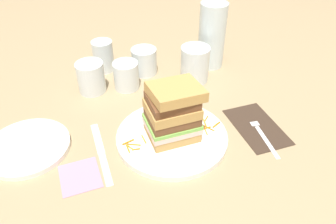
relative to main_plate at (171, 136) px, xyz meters
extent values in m
plane|color=#9E8460|center=(0.01, 0.00, -0.01)|extent=(3.00, 3.00, 0.00)
cylinder|color=white|center=(0.00, 0.00, 0.00)|extent=(0.25, 0.25, 0.01)
cube|color=tan|center=(0.00, 0.00, 0.02)|extent=(0.11, 0.10, 0.02)
cube|color=beige|center=(0.00, 0.00, 0.04)|extent=(0.12, 0.10, 0.01)
cube|color=#7AB74C|center=(0.00, 0.00, 0.05)|extent=(0.12, 0.10, 0.01)
cube|color=brown|center=(0.00, 0.00, 0.06)|extent=(0.11, 0.10, 0.02)
cube|color=tan|center=(0.00, 0.00, 0.08)|extent=(0.11, 0.10, 0.02)
cube|color=brown|center=(0.00, 0.00, 0.10)|extent=(0.11, 0.09, 0.02)
cube|color=tan|center=(0.01, 0.00, 0.13)|extent=(0.12, 0.11, 0.03)
cylinder|color=orange|center=(-0.07, 0.00, 0.01)|extent=(0.01, 0.03, 0.00)
cylinder|color=orange|center=(-0.10, -0.02, 0.01)|extent=(0.01, 0.03, 0.00)
cylinder|color=orange|center=(-0.09, -0.03, 0.01)|extent=(0.02, 0.00, 0.00)
cylinder|color=orange|center=(-0.09, -0.02, 0.01)|extent=(0.03, 0.01, 0.00)
cylinder|color=orange|center=(-0.10, 0.00, 0.01)|extent=(0.03, 0.01, 0.00)
cylinder|color=orange|center=(-0.10, -0.02, 0.01)|extent=(0.02, 0.02, 0.00)
cylinder|color=orange|center=(0.08, -0.01, 0.01)|extent=(0.01, 0.03, 0.00)
cylinder|color=orange|center=(0.08, -0.01, 0.01)|extent=(0.03, 0.01, 0.00)
cylinder|color=orange|center=(0.09, 0.01, 0.01)|extent=(0.01, 0.03, 0.00)
cylinder|color=orange|center=(0.11, 0.00, 0.01)|extent=(0.02, 0.02, 0.00)
cylinder|color=orange|center=(0.09, 0.00, 0.01)|extent=(0.02, 0.03, 0.00)
cylinder|color=orange|center=(0.09, 0.03, 0.01)|extent=(0.02, 0.02, 0.00)
cube|color=#38281E|center=(0.21, -0.02, -0.01)|extent=(0.11, 0.17, 0.00)
cube|color=silver|center=(0.21, -0.07, 0.00)|extent=(0.01, 0.11, 0.00)
cube|color=silver|center=(0.21, -0.01, 0.00)|extent=(0.02, 0.02, 0.00)
cylinder|color=silver|center=(0.22, 0.02, 0.00)|extent=(0.00, 0.04, 0.00)
cylinder|color=silver|center=(0.21, 0.02, 0.00)|extent=(0.00, 0.04, 0.00)
cylinder|color=silver|center=(0.21, 0.02, 0.00)|extent=(0.00, 0.04, 0.00)
cylinder|color=silver|center=(0.20, 0.02, 0.00)|extent=(0.00, 0.04, 0.00)
cube|color=silver|center=(-0.16, -0.06, -0.01)|extent=(0.02, 0.10, 0.00)
cube|color=silver|center=(-0.17, 0.04, -0.01)|extent=(0.02, 0.11, 0.00)
cylinder|color=white|center=(0.13, 0.23, 0.04)|extent=(0.08, 0.08, 0.10)
cylinder|color=orange|center=(0.13, 0.23, 0.03)|extent=(0.07, 0.07, 0.07)
cylinder|color=silver|center=(0.21, 0.30, 0.09)|extent=(0.08, 0.08, 0.20)
cylinder|color=silver|center=(-0.16, 0.25, 0.04)|extent=(0.07, 0.07, 0.09)
cylinder|color=silver|center=(0.00, 0.30, 0.03)|extent=(0.07, 0.07, 0.08)
cylinder|color=silver|center=(-0.06, 0.24, 0.03)|extent=(0.07, 0.07, 0.08)
cylinder|color=silver|center=(-0.11, 0.35, 0.04)|extent=(0.06, 0.06, 0.09)
cylinder|color=white|center=(-0.32, 0.05, 0.00)|extent=(0.19, 0.19, 0.01)
cube|color=pink|center=(-0.21, -0.06, -0.01)|extent=(0.09, 0.10, 0.00)
camera|label=1|loc=(-0.15, -0.54, 0.51)|focal=35.02mm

